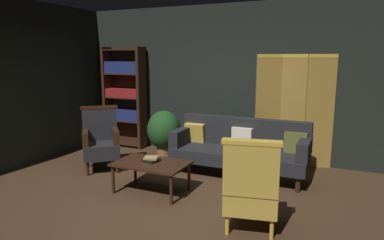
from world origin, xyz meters
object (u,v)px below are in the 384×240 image
Objects in this scene: folding_screen at (293,109)px; potted_plant at (164,131)px; armchair_wing_left at (101,140)px; book_black_cloth at (151,160)px; book_tan_leather at (151,158)px; armchair_gilt_accent at (251,187)px; bookshelf at (125,95)px; coffee_table at (151,166)px; velvet_couch at (240,146)px.

folding_screen is 2.10× the size of potted_plant.
armchair_wing_left is 4.97× the size of book_black_cloth.
book_tan_leather is (1.25, -0.47, -0.02)m from armchair_wing_left.
book_black_cloth is (-1.56, 0.53, -0.05)m from armchair_gilt_accent.
bookshelf is at bearing 143.64° from armchair_gilt_accent.
bookshelf is 10.99× the size of book_tan_leather.
bookshelf reaches higher than armchair_gilt_accent.
coffee_table is 1.55m from potted_plant.
velvet_couch is at bearing 51.16° from book_black_cloth.
folding_screen reaches higher than potted_plant.
potted_plant is at bearing 52.58° from armchair_wing_left.
velvet_couch is 1.50m from book_tan_leather.
bookshelf is 2.05× the size of coffee_table.
velvet_couch is 2.04× the size of armchair_gilt_accent.
book_tan_leather is at bearing -20.63° from armchair_wing_left.
bookshelf is 2.67m from book_tan_leather.
bookshelf reaches higher than coffee_table.
armchair_gilt_accent is at bearing -18.84° from book_black_cloth.
folding_screen reaches higher than book_black_cloth.
velvet_couch is at bearing 51.16° from book_tan_leather.
coffee_table is 1.61m from armchair_gilt_accent.
potted_plant reaches higher than book_black_cloth.
folding_screen is 9.08× the size of book_black_cloth.
bookshelf is 1.64m from armchair_wing_left.
folding_screen reaches higher than velvet_couch.
velvet_couch reaches higher than book_tan_leather.
bookshelf is at bearing 132.39° from coffee_table.
book_tan_leather is (-0.03, 0.05, 0.10)m from coffee_table.
potted_plant is 4.32× the size of book_black_cloth.
bookshelf is at bearing 109.39° from armchair_wing_left.
coffee_table is 1.39m from armchair_wing_left.
book_black_cloth is at bearing 121.47° from coffee_table.
coffee_table is (1.79, -1.96, -0.71)m from bookshelf.
bookshelf reaches higher than book_black_cloth.
velvet_couch is at bearing -15.32° from bookshelf.
book_black_cloth is at bearing -68.01° from potted_plant.
armchair_gilt_accent is 1.65m from book_black_cloth.
velvet_couch is at bearing -7.94° from potted_plant.
book_black_cloth is at bearing -20.63° from armchair_wing_left.
coffee_table is at bearing -127.37° from folding_screen.
book_tan_leather reaches higher than coffee_table.
coffee_table is at bearing -58.53° from book_black_cloth.
bookshelf is 1.97× the size of armchair_gilt_accent.
book_tan_leather is at bearing -128.84° from velvet_couch.
folding_screen is at bearing 28.38° from armchair_wing_left.
velvet_couch is 2.04× the size of armchair_wing_left.
bookshelf is (-3.36, -0.11, 0.10)m from folding_screen.
armchair_gilt_accent is at bearing -18.84° from book_tan_leather.
book_black_cloth is (1.76, -1.91, -0.64)m from bookshelf.
folding_screen is at bearing 52.63° from coffee_table.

